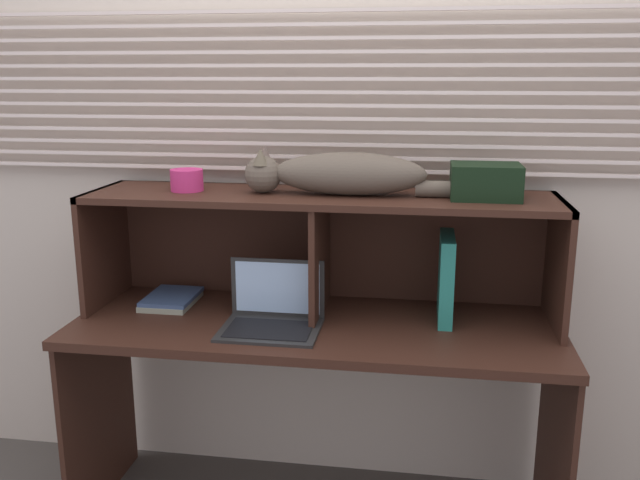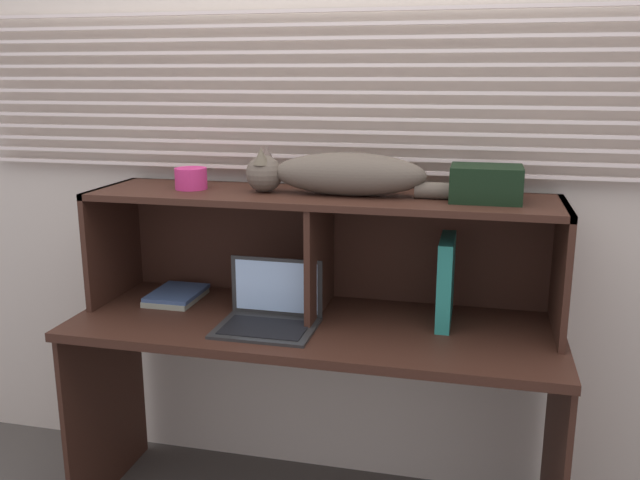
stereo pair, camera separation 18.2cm
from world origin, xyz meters
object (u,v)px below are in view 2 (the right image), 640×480
at_px(cat, 340,174).
at_px(book_stack, 176,295).
at_px(laptop, 270,314).
at_px(small_basket, 191,178).
at_px(storage_box, 486,184).
at_px(binder_upright, 446,281).

height_order(cat, book_stack, cat).
distance_m(cat, laptop, 0.51).
bearing_deg(laptop, small_basket, 153.68).
height_order(laptop, storage_box, storage_box).
bearing_deg(cat, binder_upright, 0.00).
height_order(binder_upright, small_basket, small_basket).
height_order(binder_upright, storage_box, storage_box).
distance_m(cat, small_basket, 0.52).
height_order(small_basket, storage_box, storage_box).
height_order(binder_upright, book_stack, binder_upright).
distance_m(laptop, small_basket, 0.55).
distance_m(binder_upright, small_basket, 0.93).
relative_size(book_stack, small_basket, 2.03).
relative_size(small_basket, storage_box, 0.51).
xyz_separation_m(cat, book_stack, (-0.60, 0.01, -0.46)).
bearing_deg(laptop, storage_box, 13.75).
bearing_deg(laptop, cat, 39.31).
xyz_separation_m(binder_upright, book_stack, (-0.96, 0.01, -0.13)).
relative_size(book_stack, storage_box, 1.03).
bearing_deg(book_stack, laptop, -22.35).
bearing_deg(laptop, binder_upright, 16.33).
distance_m(laptop, binder_upright, 0.58).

